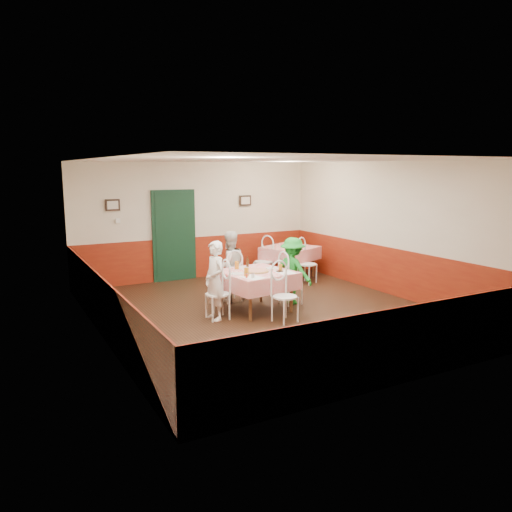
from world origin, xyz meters
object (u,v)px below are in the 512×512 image
second_table (290,262)px  main_table (256,291)px  glass_a (246,272)px  diner_far (229,266)px  glass_c (237,265)px  diner_left (215,281)px  glass_b (281,268)px  chair_far (231,279)px  chair_second_a (263,262)px  pizza (256,271)px  diner_right (293,271)px  chair_left (217,294)px  chair_near (285,297)px  chair_second_b (307,264)px  chair_right (291,281)px  wallet (280,271)px  beer_bottle (248,262)px

second_table → main_table: bearing=-134.1°
glass_a → diner_far: bearing=78.9°
diner_far → glass_c: bearing=77.7°
diner_far → diner_left: bearing=50.7°
main_table → glass_b: glass_b is taller
main_table → glass_c: bearing=121.4°
second_table → diner_left: (-3.03, -2.33, 0.33)m
chair_far → chair_second_a: size_ratio=1.00×
glass_b → diner_left: (-1.31, 0.06, -0.12)m
pizza → diner_right: bearing=10.4°
glass_a → diner_left: diner_left is taller
chair_left → diner_far: size_ratio=0.63×
glass_b → pizza: bearing=160.6°
chair_far → chair_near: same height
chair_near → main_table: bearing=88.6°
chair_far → glass_c: bearing=76.4°
chair_second_b → glass_b: bearing=-160.0°
chair_second_a → chair_second_b: (0.75, -0.75, 0.00)m
diner_far → diner_right: size_ratio=1.08×
chair_right → glass_b: chair_right is taller
glass_c → glass_b: bearing=-40.8°
glass_c → wallet: size_ratio=1.38×
diner_left → diner_far: (0.76, 1.02, 0.01)m
diner_left → diner_far: bearing=138.3°
chair_second_b → diner_far: size_ratio=0.63×
chair_second_b → glass_c: glass_c is taller
second_table → beer_bottle: bearing=-139.5°
main_table → second_table: size_ratio=1.09×
chair_left → chair_second_b: 3.37m
glass_b → chair_right: bearing=36.2°
chair_left → glass_c: glass_c is taller
chair_near → diner_right: bearing=42.0°
chair_second_b → wallet: size_ratio=8.18×
chair_right → glass_c: (-1.06, 0.24, 0.39)m
second_table → chair_right: (-1.29, -2.08, 0.08)m
chair_second_b → beer_bottle: (-2.10, -1.04, 0.41)m
beer_bottle → diner_left: (-0.93, -0.54, -0.15)m
main_table → beer_bottle: (0.03, 0.41, 0.48)m
chair_near → chair_second_a: bearing=57.9°
glass_a → second_table: bearing=45.2°
chair_far → glass_a: size_ratio=5.81×
chair_right → diner_far: bearing=49.1°
chair_left → diner_far: (0.71, 1.01, 0.26)m
chair_far → chair_second_b: same height
diner_far → diner_right: (1.02, -0.76, -0.05)m
chair_second_a → glass_c: glass_c is taller
wallet → diner_right: 0.66m
chair_right → wallet: bearing=125.2°
second_table → chair_second_b: bearing=-90.0°
second_table → diner_right: diner_right is taller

